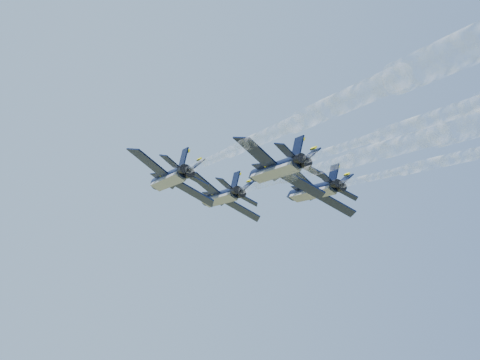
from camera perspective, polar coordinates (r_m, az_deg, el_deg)
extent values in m
cylinder|color=black|center=(101.29, -1.46, -1.29)|extent=(3.82, 12.76, 2.21)
cone|color=black|center=(108.26, -2.88, -1.92)|extent=(2.51, 2.73, 2.21)
ellipsoid|color=black|center=(104.43, -1.95, -1.33)|extent=(1.48, 2.41, 1.14)
cube|color=gray|center=(101.09, -1.63, -1.57)|extent=(2.90, 11.39, 1.08)
cube|color=black|center=(99.91, -2.82, -0.24)|extent=(5.68, 4.82, 2.91)
cube|color=#FFF60D|center=(101.44, -3.10, -0.36)|extent=(4.41, 2.33, 2.86)
cube|color=black|center=(101.31, 0.14, -2.27)|extent=(5.32, 3.87, 2.91)
cube|color=#FFF60D|center=(102.81, -0.18, -2.35)|extent=(4.70, 1.19, 2.86)
cube|color=black|center=(95.35, -1.14, -0.05)|extent=(2.66, 2.40, 1.35)
cube|color=black|center=(96.26, 0.77, -1.37)|extent=(2.51, 2.02, 1.35)
cube|color=black|center=(96.67, -0.35, 0.13)|extent=(0.93, 2.16, 2.44)
cube|color=black|center=(97.04, 0.42, -0.40)|extent=(2.19, 2.32, 1.76)
cylinder|color=black|center=(95.05, -0.26, -0.55)|extent=(1.56, 1.31, 1.43)
cylinder|color=black|center=(95.24, 0.15, -0.83)|extent=(1.56, 1.31, 1.43)
cylinder|color=black|center=(88.87, -5.44, 0.17)|extent=(3.82, 12.76, 2.21)
cone|color=black|center=(95.97, -6.75, -0.65)|extent=(2.51, 2.73, 2.21)
ellipsoid|color=black|center=(92.06, -5.86, 0.06)|extent=(1.48, 2.41, 1.14)
cube|color=gray|center=(88.68, -5.64, -0.15)|extent=(2.90, 11.39, 1.08)
cube|color=black|center=(87.71, -7.05, 1.38)|extent=(5.68, 4.82, 2.91)
cube|color=#FFF60D|center=(89.27, -7.30, 1.22)|extent=(4.41, 2.33, 2.86)
cube|color=black|center=(88.65, -3.62, -0.95)|extent=(5.32, 3.87, 2.91)
cube|color=#FFF60D|center=(90.19, -3.92, -1.07)|extent=(4.70, 1.19, 2.86)
cube|color=black|center=(82.97, -5.36, 1.69)|extent=(2.66, 2.40, 1.35)
cube|color=black|center=(83.58, -3.13, 0.16)|extent=(2.51, 2.02, 1.35)
cube|color=black|center=(84.20, -4.38, 1.87)|extent=(0.93, 2.16, 2.44)
cube|color=black|center=(84.44, -3.49, 1.26)|extent=(2.19, 2.32, 1.76)
cylinder|color=black|center=(82.54, -4.37, 1.13)|extent=(1.56, 1.31, 1.43)
cylinder|color=black|center=(82.67, -3.89, 0.80)|extent=(1.56, 1.31, 1.43)
cylinder|color=black|center=(97.31, 5.77, -0.82)|extent=(3.82, 12.76, 2.21)
cone|color=black|center=(103.91, 3.83, -1.52)|extent=(2.51, 2.73, 2.21)
ellipsoid|color=black|center=(100.32, 5.04, -0.89)|extent=(1.48, 2.41, 1.14)
cube|color=gray|center=(97.07, 5.62, -1.12)|extent=(2.90, 11.39, 1.08)
cube|color=black|center=(95.65, 4.47, 0.28)|extent=(5.68, 4.82, 2.91)
cube|color=#FFF60D|center=(97.11, 4.06, 0.15)|extent=(4.41, 2.33, 2.86)
cube|color=black|center=(97.67, 7.42, -1.84)|extent=(5.32, 3.87, 2.91)
cube|color=#FFF60D|center=(99.09, 6.99, -1.93)|extent=(4.70, 1.19, 2.86)
cube|color=black|center=(91.51, 6.57, 0.50)|extent=(2.66, 2.40, 1.35)
cube|color=black|center=(92.82, 8.46, -0.88)|extent=(2.51, 2.02, 1.35)
cube|color=black|center=(93.00, 7.28, 0.68)|extent=(0.93, 2.16, 2.44)
cube|color=black|center=(93.52, 8.04, 0.12)|extent=(2.19, 2.32, 1.76)
cylinder|color=black|center=(91.40, 7.50, -0.02)|extent=(1.56, 1.31, 1.43)
cylinder|color=black|center=(91.68, 7.91, -0.32)|extent=(1.56, 1.31, 1.43)
cylinder|color=black|center=(83.34, 2.89, 0.90)|extent=(3.82, 12.76, 2.21)
cone|color=black|center=(90.07, 0.86, -0.03)|extent=(2.51, 2.73, 2.21)
ellipsoid|color=black|center=(86.41, 2.14, 0.76)|extent=(1.48, 2.41, 1.14)
cube|color=gray|center=(83.10, 2.70, 0.55)|extent=(2.90, 11.39, 1.08)
cube|color=black|center=(81.87, 1.31, 2.21)|extent=(5.68, 4.82, 2.91)
cube|color=#FFF60D|center=(83.34, 0.89, 2.02)|extent=(4.41, 2.33, 2.86)
cube|color=black|center=(83.52, 4.83, -0.30)|extent=(5.32, 3.87, 2.91)
cube|color=#FFF60D|center=(84.97, 4.36, -0.44)|extent=(4.70, 1.19, 2.86)
cube|color=black|center=(77.56, 3.61, 2.58)|extent=(2.66, 2.40, 1.35)
cube|color=black|center=(78.64, 5.89, 0.93)|extent=(2.51, 2.02, 1.35)
cube|color=black|center=(79.00, 4.51, 2.75)|extent=(0.93, 2.16, 2.44)
cube|color=black|center=(79.43, 5.41, 2.09)|extent=(2.19, 2.32, 1.76)
cylinder|color=black|center=(77.35, 4.71, 1.98)|extent=(1.56, 1.31, 1.43)
cylinder|color=black|center=(77.58, 5.20, 1.62)|extent=(1.56, 1.31, 1.43)
cylinder|color=white|center=(88.61, 1.74, 0.16)|extent=(3.10, 14.97, 1.17)
cylinder|color=white|center=(76.25, 6.05, 2.09)|extent=(3.53, 15.02, 1.61)
cylinder|color=white|center=(64.60, 11.99, 4.73)|extent=(4.05, 15.09, 2.13)
cylinder|color=white|center=(75.93, -2.38, 2.09)|extent=(3.10, 14.97, 1.17)
cylinder|color=white|center=(63.27, 1.99, 4.82)|extent=(3.53, 15.02, 1.61)
cylinder|color=white|center=(51.38, 8.52, 8.80)|extent=(4.05, 15.09, 2.13)
cylinder|color=white|center=(85.49, 10.15, 0.75)|extent=(3.10, 14.97, 1.17)
cylinder|color=white|center=(74.30, 15.96, 2.82)|extent=(3.53, 15.02, 1.61)
cylinder|color=white|center=(71.31, 7.65, 3.07)|extent=(3.10, 14.97, 1.17)
cylinder|color=white|center=(59.98, 14.38, 6.08)|extent=(3.53, 15.02, 1.61)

